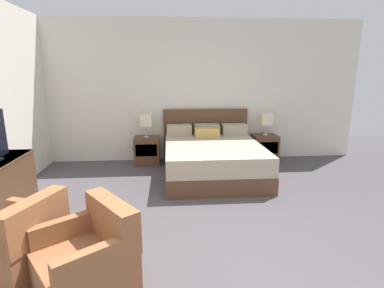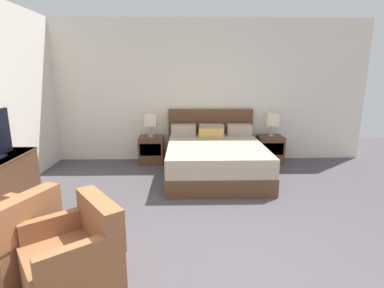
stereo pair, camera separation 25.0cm
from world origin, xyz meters
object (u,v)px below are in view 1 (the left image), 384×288
at_px(table_lamp_left, 146,121).
at_px(armchair_companion, 88,262).
at_px(nightstand_right, 264,148).
at_px(bed, 212,157).
at_px(table_lamp_right, 266,119).
at_px(armchair_by_window, 17,247).
at_px(nightstand_left, 147,150).

relative_size(table_lamp_left, armchair_companion, 0.47).
bearing_deg(nightstand_right, bed, -148.44).
bearing_deg(table_lamp_right, table_lamp_left, 180.00).
xyz_separation_m(table_lamp_right, armchair_by_window, (-3.33, -3.35, -0.59)).
bearing_deg(bed, armchair_by_window, -129.16).
bearing_deg(nightstand_left, table_lamp_right, 0.03).
bearing_deg(bed, nightstand_right, 31.56).
distance_m(nightstand_right, table_lamp_left, 2.48).
bearing_deg(nightstand_right, armchair_companion, -126.09).
height_order(table_lamp_left, armchair_by_window, table_lamp_left).
height_order(table_lamp_left, table_lamp_right, same).
xyz_separation_m(bed, nightstand_left, (-1.20, 0.74, -0.05)).
bearing_deg(table_lamp_right, armchair_companion, -126.08).
bearing_deg(nightstand_right, table_lamp_left, 179.97).
height_order(nightstand_right, table_lamp_right, table_lamp_right).
bearing_deg(nightstand_left, table_lamp_left, 90.00).
distance_m(nightstand_right, armchair_by_window, 4.72).
bearing_deg(table_lamp_right, bed, -148.38).
xyz_separation_m(nightstand_right, armchair_by_window, (-3.33, -3.35, 0.01)).
bearing_deg(nightstand_right, armchair_by_window, -134.82).
height_order(bed, armchair_companion, bed).
bearing_deg(nightstand_right, table_lamp_right, 90.00).
bearing_deg(armchair_companion, table_lamp_left, 86.19).
distance_m(table_lamp_left, armchair_companion, 3.68).
height_order(nightstand_right, armchair_by_window, armchair_by_window).
height_order(nightstand_left, armchair_by_window, armchair_by_window).
distance_m(bed, armchair_companion, 3.23).
relative_size(table_lamp_left, table_lamp_right, 1.00).
relative_size(nightstand_right, armchair_by_window, 0.61).
bearing_deg(nightstand_left, armchair_by_window, -105.45).
relative_size(table_lamp_right, armchair_companion, 0.47).
distance_m(table_lamp_right, armchair_by_window, 4.76).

